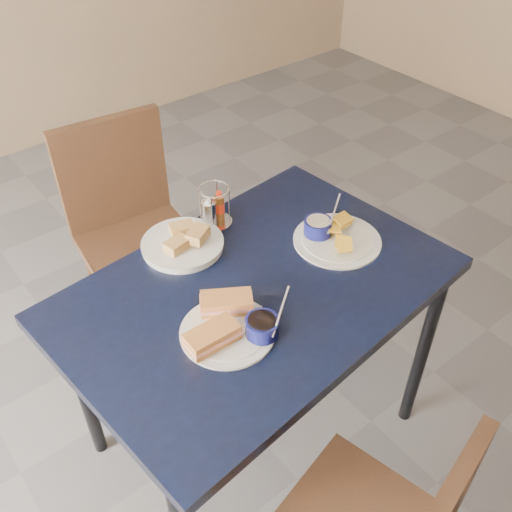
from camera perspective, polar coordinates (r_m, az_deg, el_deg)
ground at (r=2.27m, az=-1.32°, el=-15.95°), size 6.00×6.00×0.00m
dining_table at (r=1.70m, az=0.05°, el=-4.74°), size 1.19×0.86×0.75m
chair_far at (r=2.34m, az=-12.85°, el=3.64°), size 0.48×0.46×0.91m
sandwich_plate at (r=1.51m, az=-2.56°, el=-6.83°), size 0.29×0.26×0.12m
plantain_plate at (r=1.82m, az=7.50°, el=2.14°), size 0.28×0.28×0.12m
bread_basket at (r=1.79m, az=-7.27°, el=1.29°), size 0.25×0.25×0.07m
condiment_caddy at (r=1.86m, az=-4.29°, el=4.71°), size 0.11×0.11×0.14m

